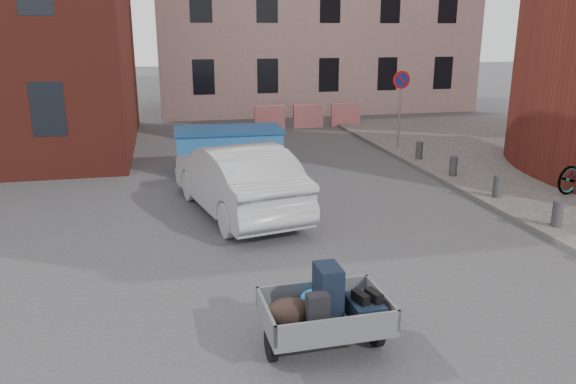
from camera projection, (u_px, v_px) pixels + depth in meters
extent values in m
plane|color=#38383A|center=(291.00, 282.00, 9.45)|extent=(120.00, 120.00, 0.00)
cylinder|color=gray|center=(400.00, 111.00, 19.22)|extent=(0.07, 0.07, 2.60)
cylinder|color=red|center=(402.00, 80.00, 18.91)|extent=(0.60, 0.03, 0.60)
cylinder|color=navy|center=(402.00, 80.00, 18.89)|extent=(0.44, 0.03, 0.44)
cylinder|color=#3A3A3D|center=(557.00, 214.00, 11.72)|extent=(0.22, 0.22, 0.55)
cylinder|color=#3A3A3D|center=(498.00, 186.00, 13.78)|extent=(0.22, 0.22, 0.55)
cylinder|color=#3A3A3D|center=(453.00, 166.00, 15.85)|extent=(0.22, 0.22, 0.55)
cylinder|color=#3A3A3D|center=(419.00, 150.00, 17.91)|extent=(0.22, 0.22, 0.55)
cube|color=red|center=(270.00, 117.00, 23.89)|extent=(1.30, 0.18, 1.00)
cube|color=red|center=(308.00, 116.00, 24.25)|extent=(1.30, 0.18, 1.00)
cube|color=red|center=(346.00, 115.00, 24.61)|extent=(1.30, 0.18, 1.00)
cylinder|color=black|center=(271.00, 344.00, 7.18)|extent=(0.11, 0.44, 0.44)
cylinder|color=black|center=(376.00, 330.00, 7.52)|extent=(0.11, 0.44, 0.44)
cube|color=slate|center=(325.00, 321.00, 7.28)|extent=(1.63, 1.14, 0.08)
cube|color=slate|center=(266.00, 315.00, 7.05)|extent=(0.07, 1.10, 0.28)
cube|color=slate|center=(381.00, 301.00, 7.42)|extent=(0.07, 1.10, 0.28)
cube|color=slate|center=(313.00, 290.00, 7.73)|extent=(1.60, 0.09, 0.28)
cube|color=slate|center=(339.00, 329.00, 6.74)|extent=(1.60, 0.09, 0.28)
cube|color=slate|center=(306.00, 294.00, 8.14)|extent=(0.10, 0.70, 0.06)
cube|color=black|center=(328.00, 291.00, 7.23)|extent=(0.31, 0.46, 0.70)
cube|color=black|center=(364.00, 308.00, 7.26)|extent=(0.42, 0.61, 0.25)
ellipsoid|color=black|center=(289.00, 312.00, 7.06)|extent=(0.61, 0.38, 0.36)
cube|color=black|center=(318.00, 312.00, 6.93)|extent=(0.28, 0.19, 0.48)
ellipsoid|color=#186AB4|center=(314.00, 298.00, 7.55)|extent=(0.37, 0.31, 0.24)
cube|color=black|center=(360.00, 297.00, 7.14)|extent=(0.18, 0.29, 0.13)
cube|color=black|center=(374.00, 296.00, 7.19)|extent=(0.18, 0.29, 0.13)
cube|color=#215B9E|center=(229.00, 152.00, 16.68)|extent=(3.06, 1.57, 1.21)
cube|color=navy|center=(228.00, 130.00, 16.50)|extent=(3.16, 1.67, 0.10)
imported|color=#A9ACB1|center=(237.00, 178.00, 12.88)|extent=(2.74, 5.19, 1.63)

